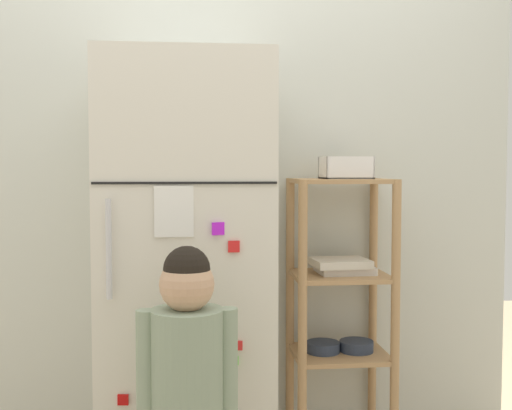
{
  "coord_description": "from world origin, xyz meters",
  "views": [
    {
      "loc": [
        -0.1,
        -2.42,
        1.19
      ],
      "look_at": [
        0.15,
        0.02,
        1.05
      ],
      "focal_mm": 44.93,
      "sensor_mm": 36.0,
      "label": 1
    }
  ],
  "objects_px": {
    "child_standing": "(187,369)",
    "fruit_bin": "(347,170)",
    "refrigerator": "(187,270)",
    "pantry_shelf_unit": "(340,294)"
  },
  "relations": [
    {
      "from": "child_standing",
      "to": "refrigerator",
      "type": "bearing_deg",
      "value": 90.44
    },
    {
      "from": "fruit_bin",
      "to": "refrigerator",
      "type": "bearing_deg",
      "value": -169.16
    },
    {
      "from": "child_standing",
      "to": "fruit_bin",
      "type": "distance_m",
      "value": 1.09
    },
    {
      "from": "refrigerator",
      "to": "fruit_bin",
      "type": "height_order",
      "value": "refrigerator"
    },
    {
      "from": "refrigerator",
      "to": "pantry_shelf_unit",
      "type": "relative_size",
      "value": 1.4
    },
    {
      "from": "pantry_shelf_unit",
      "to": "fruit_bin",
      "type": "distance_m",
      "value": 0.51
    },
    {
      "from": "refrigerator",
      "to": "fruit_bin",
      "type": "relative_size",
      "value": 8.24
    },
    {
      "from": "refrigerator",
      "to": "child_standing",
      "type": "height_order",
      "value": "refrigerator"
    },
    {
      "from": "child_standing",
      "to": "fruit_bin",
      "type": "relative_size",
      "value": 4.91
    },
    {
      "from": "child_standing",
      "to": "pantry_shelf_unit",
      "type": "xyz_separation_m",
      "value": [
        0.63,
        0.64,
        0.09
      ]
    }
  ]
}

